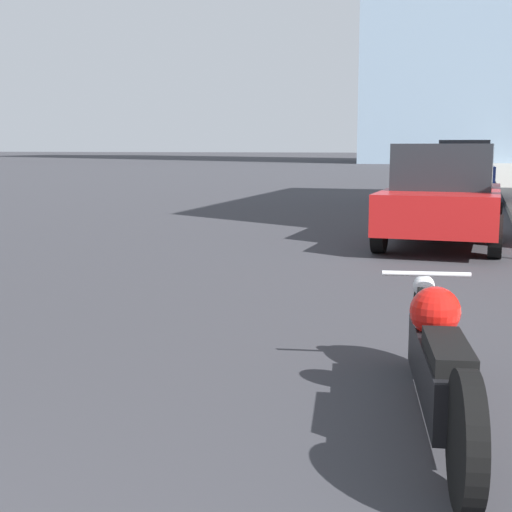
# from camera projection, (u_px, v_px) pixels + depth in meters

# --- Properties ---
(motorcycle) EXTENTS (0.74, 2.66, 0.79)m
(motorcycle) POSITION_uv_depth(u_px,v_px,m) (439.00, 360.00, 4.29)
(motorcycle) COLOR black
(motorcycle) RESTS_ON ground_plane
(parked_car_red) EXTENTS (2.01, 4.06, 1.71)m
(parked_car_red) POSITION_uv_depth(u_px,v_px,m) (443.00, 196.00, 12.02)
(parked_car_red) COLOR red
(parked_car_red) RESTS_ON ground_plane
(parked_car_blue) EXTENTS (1.90, 4.14, 1.86)m
(parked_car_blue) POSITION_uv_depth(u_px,v_px,m) (463.00, 172.00, 21.50)
(parked_car_blue) COLOR #1E3899
(parked_car_blue) RESTS_ON ground_plane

